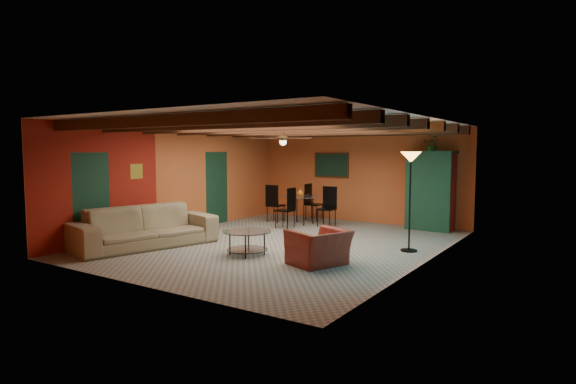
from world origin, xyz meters
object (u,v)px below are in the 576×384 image
Objects in this scene: sofa at (146,227)px; armoire at (431,192)px; coffee_table at (247,243)px; armchair at (319,247)px; dining_table at (300,205)px; potted_plant at (432,144)px; floor_lamp at (410,202)px; vase at (300,182)px.

sofa is 7.24m from armoire.
armoire reaches higher than coffee_table.
dining_table is at bearing -122.99° from armchair.
potted_plant is at bearing 17.66° from dining_table.
floor_lamp is at bearing -77.51° from armoire.
dining_table is at bearing 153.88° from floor_lamp.
armoire is at bearing 98.68° from floor_lamp.
coffee_table is 0.47× the size of floor_lamp.
potted_plant is (4.48, 5.66, 1.81)m from sofa.
coffee_table is at bearing -109.14° from armoire.
armchair is 2.16× the size of potted_plant.
potted_plant is at bearing -23.79° from sofa.
armoire is at bearing -164.88° from armchair.
potted_plant is 2.21× the size of vase.
armoire is at bearing 17.66° from vase.
armchair is 0.48× the size of floor_lamp.
armoire is (0.53, 5.01, 0.69)m from armchair.
potted_plant is at bearing 67.04° from coffee_table.
coffee_table is at bearing -140.74° from floor_lamp.
vase is at bearing 107.03° from coffee_table.
potted_plant reaches higher than vase.
vase is (0.00, 0.00, 0.66)m from dining_table.
dining_table reaches higher than armchair.
sofa reaches higher than armchair.
vase is at bearing 153.88° from floor_lamp.
vase is (-1.23, 4.00, 0.96)m from coffee_table.
floor_lamp reaches higher than coffee_table.
sofa is 3.09× the size of coffee_table.
floor_lamp is 9.93× the size of vase.
dining_table is at bearing -158.53° from armoire.
vase is (-3.82, 1.87, 0.17)m from floor_lamp.
armchair is 4.86m from dining_table.
floor_lamp is 3.22m from potted_plant.
sofa is 4.72m from dining_table.
vase reaches higher than armchair.
armchair is 2.39m from floor_lamp.
sofa is 14.41× the size of vase.
armoire is 0.97× the size of floor_lamp.
dining_table is 4.29m from floor_lamp.
armchair is at bearing -66.13° from sofa.
dining_table is at bearing 107.03° from coffee_table.
armchair is 1.03× the size of coffee_table.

